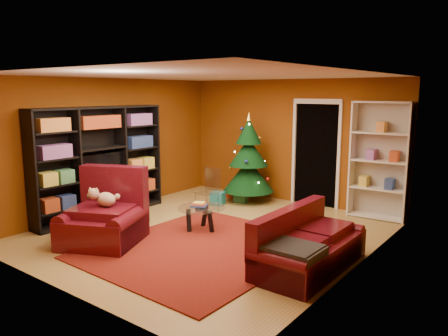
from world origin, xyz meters
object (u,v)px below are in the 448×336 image
Objects in this scene: white_bookshelf at (380,161)px; rug at (202,248)px; coffee_table at (201,219)px; gift_box_teal at (218,198)px; armchair at (102,214)px; dog at (106,199)px; gift_box_green at (241,196)px; media_unit at (99,162)px; acrylic_chair at (207,192)px; christmas_tree at (249,159)px; sofa at (311,240)px; gift_box_red at (233,192)px.

rug is at bearing -118.82° from white_bookshelf.
gift_box_teal is at bearing 118.88° from coffee_table.
armchair reaches higher than dog.
rug is 11.94× the size of gift_box_green.
white_bookshelf is (2.97, 1.04, 0.95)m from gift_box_teal.
gift_box_teal is 0.57m from gift_box_green.
media_unit is 2.13m from acrylic_chair.
christmas_tree is at bearing 60.31° from gift_box_teal.
gift_box_green is 0.15× the size of sofa.
christmas_tree reaches higher than dog.
christmas_tree is 2.32m from coffee_table.
gift_box_teal is (1.25, 2.00, -0.90)m from media_unit.
rug is 3.74m from white_bookshelf.
sofa is 2.24m from coffee_table.
gift_box_green is at bearing 106.09° from coffee_table.
gift_box_green is (-0.10, -0.12, -0.80)m from christmas_tree.
media_unit is 1.62m from dog.
gift_box_red is at bearing 168.74° from christmas_tree.
acrylic_chair is at bearing 65.61° from sofa.
gift_box_teal reaches higher than gift_box_red.
gift_box_teal is 1.75m from coffee_table.
gift_box_teal is at bearing -119.69° from christmas_tree.
white_bookshelf is 5.58× the size of dog.
gift_box_green is 2.93m from white_bookshelf.
dog is (-0.29, -3.51, -0.23)m from christmas_tree.
white_bookshelf is 1.20× the size of sofa.
christmas_tree is at bearing 110.56° from rug.
white_bookshelf is at bearing 9.10° from christmas_tree.
gift_box_red is (-0.38, 0.21, -0.01)m from gift_box_green.
rug is at bearing -49.42° from coffee_table.
rug is 2.93m from gift_box_green.
rug is at bearing -66.89° from gift_box_green.
sofa is at bearing -39.27° from gift_box_red.
armchair reaches higher than gift_box_teal.
gift_box_red is at bearing 99.98° from gift_box_teal.
christmas_tree reaches higher than coffee_table.
christmas_tree is 1.29m from acrylic_chair.
gift_box_red is 3.26m from white_bookshelf.
gift_box_red is at bearing 117.83° from rug.
dog is (1.32, -0.89, -0.34)m from media_unit.
gift_box_green is 0.44m from gift_box_red.
gift_box_red is (-0.13, 0.72, -0.01)m from gift_box_teal.
gift_box_green is 3.44m from dog.
gift_box_teal is 3.59m from sofa.
media_unit reaches higher than gift_box_red.
rug is 1.66m from dog.
media_unit reaches higher than armchair.
media_unit is at bearing 175.95° from rug.
white_bookshelf is at bearing 19.27° from gift_box_teal.
white_bookshelf reaches higher than acrylic_chair.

